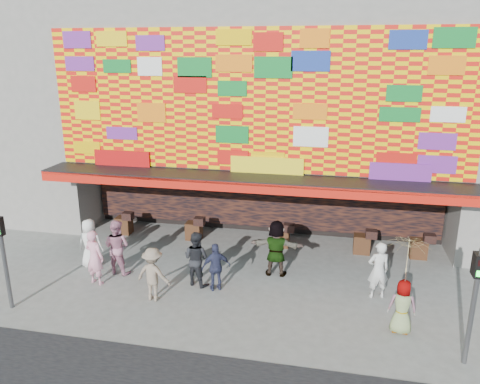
{
  "coord_description": "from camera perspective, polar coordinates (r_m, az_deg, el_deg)",
  "views": [
    {
      "loc": [
        2.87,
        -12.03,
        7.24
      ],
      "look_at": [
        -0.08,
        2.0,
        2.89
      ],
      "focal_mm": 35.0,
      "sensor_mm": 36.0,
      "label": 1
    }
  ],
  "objects": [
    {
      "name": "shop_building",
      "position": [
        20.51,
        3.83,
        11.23
      ],
      "size": [
        15.2,
        9.4,
        10.0
      ],
      "color": "gray",
      "rests_on": "ground"
    },
    {
      "name": "ped_f",
      "position": [
        15.65,
        4.43,
        -6.84
      ],
      "size": [
        1.79,
        0.59,
        1.92
      ],
      "primitive_type": "imported",
      "rotation": [
        0.0,
        0.0,
        3.16
      ],
      "color": "gray",
      "rests_on": "ground"
    },
    {
      "name": "ped_a",
      "position": [
        17.03,
        -17.81,
        -5.96
      ],
      "size": [
        0.91,
        0.65,
        1.73
      ],
      "primitive_type": "imported",
      "rotation": [
        0.0,
        0.0,
        3.27
      ],
      "color": "white",
      "rests_on": "ground"
    },
    {
      "name": "ped_i",
      "position": [
        16.28,
        -14.77,
        -6.48
      ],
      "size": [
        1.0,
        0.83,
        1.88
      ],
      "primitive_type": "imported",
      "rotation": [
        0.0,
        0.0,
        3.01
      ],
      "color": "#C07C96",
      "rests_on": "ground"
    },
    {
      "name": "ped_b",
      "position": [
        15.77,
        -17.31,
        -7.6
      ],
      "size": [
        0.75,
        0.59,
        1.82
      ],
      "primitive_type": "imported",
      "rotation": [
        0.0,
        0.0,
        2.89
      ],
      "color": "pink",
      "rests_on": "ground"
    },
    {
      "name": "ped_g",
      "position": [
        13.41,
        19.16,
        -13.07
      ],
      "size": [
        0.77,
        0.53,
        1.51
      ],
      "primitive_type": "imported",
      "rotation": [
        0.0,
        0.0,
        3.08
      ],
      "color": "gray",
      "rests_on": "ground"
    },
    {
      "name": "ped_d",
      "position": [
        14.41,
        -10.54,
        -9.83
      ],
      "size": [
        1.16,
        0.78,
        1.67
      ],
      "primitive_type": "imported",
      "rotation": [
        0.0,
        0.0,
        2.99
      ],
      "color": "gray",
      "rests_on": "ground"
    },
    {
      "name": "signal_left",
      "position": [
        14.9,
        -26.94,
        -6.22
      ],
      "size": [
        0.22,
        0.2,
        3.0
      ],
      "color": "#59595B",
      "rests_on": "ground"
    },
    {
      "name": "neighbor_left",
      "position": [
        25.59,
        -27.18,
        12.31
      ],
      "size": [
        11.0,
        8.0,
        12.0
      ],
      "primitive_type": "cube",
      "color": "gray",
      "rests_on": "ground"
    },
    {
      "name": "ground",
      "position": [
        14.33,
        -1.38,
        -13.47
      ],
      "size": [
        90.0,
        90.0,
        0.0
      ],
      "primitive_type": "plane",
      "color": "slate",
      "rests_on": "ground"
    },
    {
      "name": "parasol",
      "position": [
        12.77,
        19.79,
        -7.43
      ],
      "size": [
        1.15,
        1.17,
        1.95
      ],
      "color": "#D9C888",
      "rests_on": "ground"
    },
    {
      "name": "ped_h",
      "position": [
        14.86,
        16.5,
        -9.12
      ],
      "size": [
        0.75,
        0.6,
        1.8
      ],
      "primitive_type": "imported",
      "rotation": [
        0.0,
        0.0,
        3.43
      ],
      "color": "silver",
      "rests_on": "ground"
    },
    {
      "name": "ped_c",
      "position": [
        15.08,
        -5.36,
        -8.07
      ],
      "size": [
        1.04,
        0.92,
        1.79
      ],
      "primitive_type": "imported",
      "rotation": [
        0.0,
        0.0,
        2.82
      ],
      "color": "black",
      "rests_on": "ground"
    },
    {
      "name": "ped_e",
      "position": [
        14.75,
        -2.94,
        -9.12
      ],
      "size": [
        0.99,
        0.77,
        1.56
      ],
      "primitive_type": "imported",
      "rotation": [
        0.0,
        0.0,
        3.63
      ],
      "color": "#2C2F4D",
      "rests_on": "ground"
    },
    {
      "name": "signal_right",
      "position": [
        12.29,
        26.73,
        -11.05
      ],
      "size": [
        0.22,
        0.2,
        3.0
      ],
      "color": "#59595B",
      "rests_on": "ground"
    }
  ]
}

